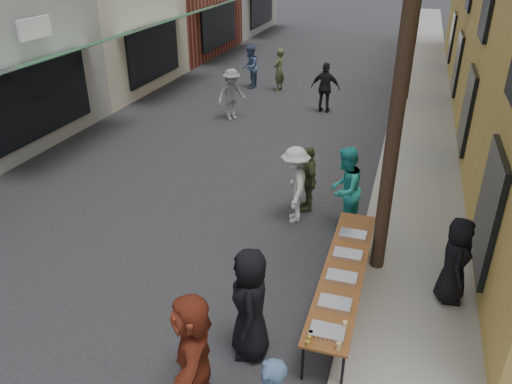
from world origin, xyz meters
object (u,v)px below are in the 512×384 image
Objects in this scene: guest_front_a at (250,304)px; server at (455,260)px; utility_pole_near at (407,33)px; catering_tray_sausage at (327,332)px; guest_front_c at (345,189)px; serving_table at (344,271)px.

guest_front_a reaches higher than server.
utility_pole_near is 18.00× the size of catering_tray_sausage.
guest_front_c is at bearing 123.26° from utility_pole_near.
catering_tray_sausage is at bearing -99.74° from utility_pole_near.
serving_table is (-0.50, -1.26, -3.79)m from utility_pole_near.
catering_tray_sausage is 0.31× the size of server.
utility_pole_near reaches higher than serving_table.
guest_front_c is (-0.90, 1.37, -3.54)m from utility_pole_near.
catering_tray_sausage is at bearing 18.50° from guest_front_c.
guest_front_a is at bearing 123.93° from server.
guest_front_c is (-0.40, 2.63, 0.25)m from serving_table.
serving_table is at bearing 125.09° from guest_front_a.
guest_front_a reaches higher than serving_table.
guest_front_a is at bearing 2.49° from guest_front_c.
catering_tray_sausage is 0.27× the size of guest_front_a.
utility_pole_near is at bearing 80.26° from catering_tray_sausage.
serving_table is 2.48× the size of server.
guest_front_a is at bearing 175.78° from catering_tray_sausage.
guest_front_c is (-0.40, 4.28, 0.17)m from catering_tray_sausage.
guest_front_a is 4.27m from guest_front_c.
utility_pole_near is at bearing 131.51° from guest_front_a.
server is at bearing -26.68° from utility_pole_near.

